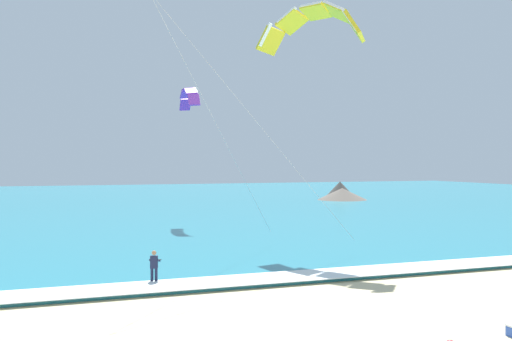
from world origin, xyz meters
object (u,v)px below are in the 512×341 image
(surfboard, at_px, (154,285))
(kite_primary, at_px, (312,23))
(kite_distant, at_px, (189,96))
(kitesurfer, at_px, (154,266))

(surfboard, bearing_deg, kite_primary, 29.49)
(kite_distant, bearing_deg, surfboard, -107.47)
(kite_primary, xyz_separation_m, kite_distant, (-3.63, 18.10, -2.92))
(kite_distant, bearing_deg, kitesurfer, -107.46)
(kite_primary, relative_size, kite_distant, 2.74)
(kite_distant, bearing_deg, kite_primary, -78.66)
(surfboard, relative_size, kitesurfer, 0.86)
(surfboard, xyz_separation_m, kite_primary, (11.34, 6.42, 14.75))
(surfboard, bearing_deg, kite_distant, 72.53)
(surfboard, height_order, kite_distant, kite_distant)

